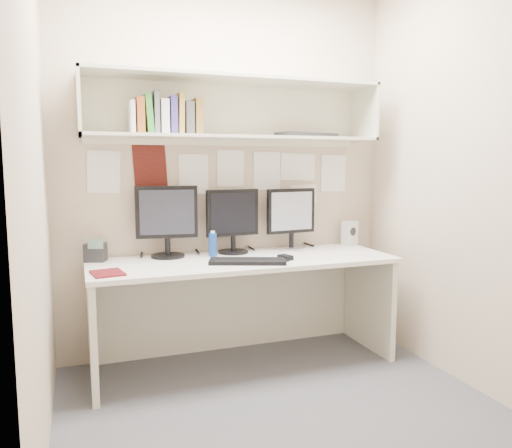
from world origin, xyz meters
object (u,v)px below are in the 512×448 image
object	(u,v)px
monitor_left	(167,219)
desk_phone	(96,252)
maroon_notebook	(108,273)
keyboard	(248,261)
monitor_right	(291,216)
speaker	(350,233)
desk	(243,311)
monitor_center	(233,218)

from	to	relation	value
monitor_left	desk_phone	size ratio (longest dim) A/B	3.10
monitor_left	maroon_notebook	world-z (taller)	monitor_left
keyboard	maroon_notebook	world-z (taller)	keyboard
monitor_right	speaker	xyz separation A→B (m)	(0.50, 0.01, -0.15)
desk	keyboard	world-z (taller)	keyboard
monitor_right	keyboard	distance (m)	0.64
desk	monitor_center	world-z (taller)	monitor_center
monitor_center	desk_phone	bearing A→B (deg)	173.18
desk	monitor_center	distance (m)	0.65
speaker	desk	bearing A→B (deg)	172.35
desk	keyboard	xyz separation A→B (m)	(-0.02, -0.16, 0.38)
monitor_left	keyboard	xyz separation A→B (m)	(0.44, -0.38, -0.25)
desk	monitor_right	world-z (taller)	monitor_right
monitor_left	keyboard	bearing A→B (deg)	-32.53
desk_phone	monitor_center	bearing A→B (deg)	17.80
maroon_notebook	monitor_left	bearing A→B (deg)	35.23
monitor_left	desk_phone	world-z (taller)	monitor_left
desk	maroon_notebook	bearing A→B (deg)	-167.95
monitor_right	desk	bearing A→B (deg)	-159.61
monitor_left	monitor_right	world-z (taller)	monitor_left
speaker	monitor_right	bearing A→B (deg)	159.97
desk	speaker	world-z (taller)	speaker
monitor_center	keyboard	world-z (taller)	monitor_center
monitor_left	desk	bearing A→B (deg)	-16.94
desk_phone	speaker	bearing A→B (deg)	18.38
monitor_right	desk_phone	bearing A→B (deg)	173.71
monitor_right	desk_phone	distance (m)	1.38
keyboard	speaker	xyz separation A→B (m)	(0.96, 0.39, 0.08)
monitor_center	keyboard	bearing A→B (deg)	-99.41
maroon_notebook	desk_phone	world-z (taller)	desk_phone
keyboard	desk_phone	xyz separation A→B (m)	(-0.90, 0.39, 0.05)
monitor_right	maroon_notebook	world-z (taller)	monitor_right
desk	desk_phone	size ratio (longest dim) A/B	12.99
monitor_center	desk_phone	xyz separation A→B (m)	(-0.92, 0.01, -0.18)
desk	desk_phone	world-z (taller)	desk_phone
desk	desk_phone	bearing A→B (deg)	166.35
keyboard	speaker	distance (m)	1.04
speaker	maroon_notebook	size ratio (longest dim) A/B	0.90
desk	maroon_notebook	distance (m)	0.97
maroon_notebook	desk_phone	xyz separation A→B (m)	(-0.05, 0.41, 0.05)
monitor_right	speaker	world-z (taller)	monitor_right
monitor_right	speaker	size ratio (longest dim) A/B	2.39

